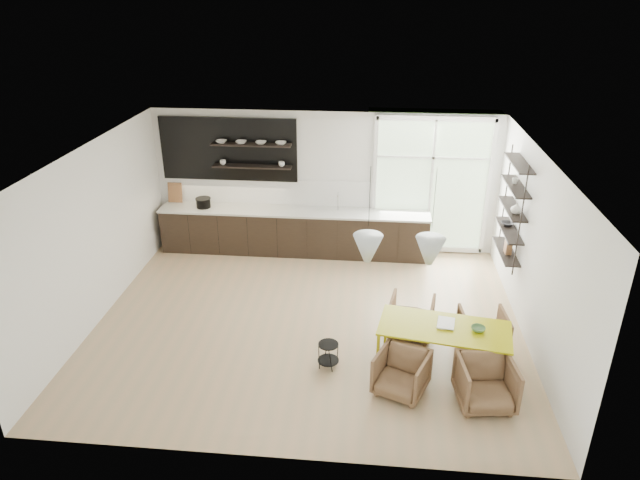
# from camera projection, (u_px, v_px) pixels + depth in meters

# --- Properties ---
(room) EXTENTS (7.02, 6.01, 2.91)m
(room) POSITION_uv_depth(u_px,v_px,m) (348.00, 218.00, 9.90)
(room) COLOR tan
(room) RESTS_ON ground
(kitchen_run) EXTENTS (5.54, 0.69, 2.75)m
(kitchen_run) POSITION_uv_depth(u_px,v_px,m) (289.00, 225.00, 11.81)
(kitchen_run) COLOR black
(kitchen_run) RESTS_ON ground
(right_shelving) EXTENTS (0.26, 1.22, 1.90)m
(right_shelving) POSITION_uv_depth(u_px,v_px,m) (512.00, 212.00, 9.64)
(right_shelving) COLOR black
(right_shelving) RESTS_ON ground
(dining_table) EXTENTS (1.98, 1.13, 0.68)m
(dining_table) POSITION_uv_depth(u_px,v_px,m) (444.00, 330.00, 8.21)
(dining_table) COLOR #B1AD09
(dining_table) RESTS_ON ground
(armchair_back_left) EXTENTS (0.79, 0.81, 0.64)m
(armchair_back_left) POSITION_uv_depth(u_px,v_px,m) (411.00, 317.00, 9.12)
(armchair_back_left) COLOR brown
(armchair_back_left) RESTS_ON ground
(armchair_back_right) EXTENTS (0.74, 0.76, 0.64)m
(armchair_back_right) POSITION_uv_depth(u_px,v_px,m) (483.00, 331.00, 8.75)
(armchair_back_right) COLOR brown
(armchair_back_right) RESTS_ON ground
(armchair_front_left) EXTENTS (0.88, 0.89, 0.62)m
(armchair_front_left) POSITION_uv_depth(u_px,v_px,m) (401.00, 373.00, 7.83)
(armchair_front_left) COLOR brown
(armchair_front_left) RESTS_ON ground
(armchair_front_right) EXTENTS (0.81, 0.83, 0.68)m
(armchair_front_right) POSITION_uv_depth(u_px,v_px,m) (486.00, 383.00, 7.59)
(armchair_front_right) COLOR brown
(armchair_front_right) RESTS_ON ground
(wire_stool) EXTENTS (0.32, 0.32, 0.40)m
(wire_stool) POSITION_uv_depth(u_px,v_px,m) (328.00, 352.00, 8.36)
(wire_stool) COLOR black
(wire_stool) RESTS_ON ground
(table_book) EXTENTS (0.30, 0.37, 0.03)m
(table_book) POSITION_uv_depth(u_px,v_px,m) (437.00, 322.00, 8.29)
(table_book) COLOR white
(table_book) RESTS_ON dining_table
(table_bowl) EXTENTS (0.27, 0.27, 0.06)m
(table_bowl) POSITION_uv_depth(u_px,v_px,m) (478.00, 329.00, 8.10)
(table_bowl) COLOR #5A8955
(table_bowl) RESTS_ON dining_table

